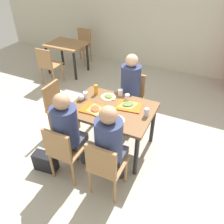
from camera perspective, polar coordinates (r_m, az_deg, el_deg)
name	(u,v)px	position (r m, az deg, el deg)	size (l,w,h in m)	color
ground_plane	(112,146)	(3.71, 0.00, -8.42)	(10.00, 10.00, 0.02)	#B2AD9E
back_wall	(172,11)	(5.83, 14.85, 23.16)	(10.00, 0.10, 2.80)	beige
main_table	(112,113)	(3.29, 0.00, -0.28)	(1.18, 0.85, 0.73)	brown
chair_near_left	(63,150)	(2.98, -12.06, -9.22)	(0.40, 0.40, 0.86)	#9E7247
chair_near_right	(105,165)	(2.74, -1.76, -13.18)	(0.40, 0.40, 0.86)	#9E7247
chair_far_side	(132,94)	(3.98, 5.03, 4.42)	(0.40, 0.40, 0.86)	#9E7247
chair_left_end	(58,104)	(3.81, -13.35, 1.85)	(0.40, 0.40, 0.86)	#9E7247
person_in_red	(68,128)	(2.89, -11.06, -4.03)	(0.32, 0.42, 1.27)	#383842
person_in_brown_jacket	(110,142)	(2.65, -0.47, -7.62)	(0.32, 0.42, 1.27)	#383842
person_far_side	(130,86)	(3.74, 4.43, 6.63)	(0.32, 0.42, 1.27)	#383842
tray_red_near	(94,109)	(3.20, -4.49, 0.69)	(0.36, 0.26, 0.02)	#D85914
tray_red_far	(129,106)	(3.26, 4.24, 1.44)	(0.36, 0.26, 0.02)	#D85914
paper_plate_center	(108,97)	(3.47, -0.97, 3.82)	(0.22, 0.22, 0.01)	white
paper_plate_near_edge	(116,120)	(3.00, 1.12, -2.03)	(0.22, 0.22, 0.01)	white
pizza_slice_a	(95,109)	(3.18, -4.25, 0.78)	(0.27, 0.29, 0.02)	#C68C47
pizza_slice_b	(128,104)	(3.27, 4.04, 1.94)	(0.29, 0.28, 0.02)	#C68C47
pizza_slice_c	(109,96)	(3.46, -0.88, 3.94)	(0.22, 0.20, 0.02)	#DBAD60
plastic_cup_a	(120,92)	(3.49, 2.13, 4.92)	(0.07, 0.07, 0.10)	white
plastic_cup_b	(102,120)	(2.93, -2.53, -1.95)	(0.07, 0.07, 0.10)	white
plastic_cup_c	(86,95)	(3.44, -6.65, 4.20)	(0.07, 0.07, 0.10)	white
plastic_cup_d	(127,97)	(3.38, 3.83, 3.68)	(0.07, 0.07, 0.10)	white
soda_can	(147,112)	(3.07, 8.63, -0.11)	(0.07, 0.07, 0.12)	#B7BCC6
condiment_bottle	(96,90)	(3.51, -4.01, 5.63)	(0.06, 0.06, 0.16)	orange
foil_bundle	(81,97)	(3.40, -7.81, 3.62)	(0.10, 0.10, 0.10)	silver
handbag	(45,161)	(3.40, -16.33, -11.81)	(0.32, 0.16, 0.28)	black
background_table	(67,48)	(5.79, -11.27, 15.34)	(0.90, 0.70, 0.73)	#9E7247
background_chair_near	(48,64)	(5.30, -15.71, 11.56)	(0.40, 0.40, 0.86)	#9E7247
background_chair_far	(83,43)	(6.39, -7.29, 16.72)	(0.40, 0.40, 0.86)	#9E7247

